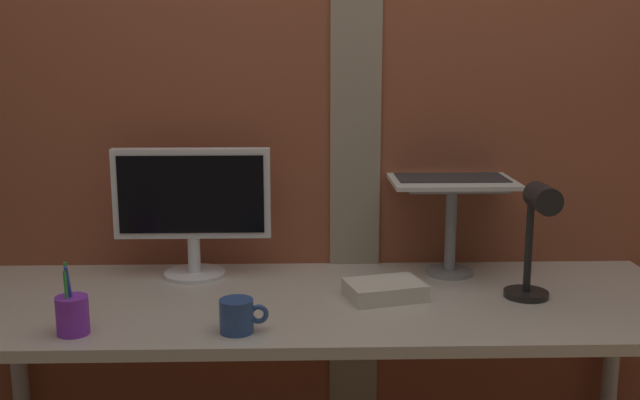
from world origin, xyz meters
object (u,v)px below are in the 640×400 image
at_px(pen_cup, 72,314).
at_px(coffee_mug, 238,316).
at_px(desk_lamp, 536,230).
at_px(laptop, 448,161).
at_px(monitor, 192,201).

xyz_separation_m(pen_cup, coffee_mug, (0.39, 0.00, -0.01)).
xyz_separation_m(desk_lamp, pen_cup, (-1.15, -0.18, -0.15)).
xyz_separation_m(laptop, pen_cup, (-0.98, -0.52, -0.28)).
bearing_deg(monitor, coffee_mug, -69.98).
bearing_deg(coffee_mug, desk_lamp, 13.31).
bearing_deg(coffee_mug, laptop, 41.11).
distance_m(desk_lamp, coffee_mug, 0.80).
bearing_deg(laptop, pen_cup, -152.15).
xyz_separation_m(laptop, coffee_mug, (-0.59, -0.52, -0.29)).
relative_size(laptop, pen_cup, 2.08).
height_order(laptop, pen_cup, laptop).
height_order(desk_lamp, pen_cup, desk_lamp).
bearing_deg(pen_cup, coffee_mug, 0.01).
relative_size(desk_lamp, coffee_mug, 2.80).
height_order(monitor, desk_lamp, monitor).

